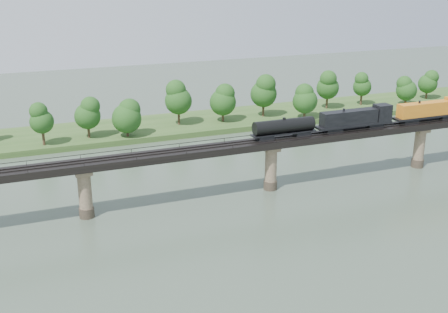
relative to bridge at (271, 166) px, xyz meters
name	(u,v)px	position (x,y,z in m)	size (l,w,h in m)	color
ground	(345,250)	(0.00, -30.00, -5.46)	(400.00, 400.00, 0.00)	#374638
far_bank	(193,124)	(0.00, 55.00, -4.66)	(300.00, 24.00, 1.60)	#2F4E1F
bridge	(271,166)	(0.00, 0.00, 0.00)	(236.00, 30.00, 11.50)	#473A2D
bridge_superstructure	(272,138)	(0.00, 0.00, 6.33)	(220.00, 4.90, 0.75)	black
far_treeline	(170,104)	(-8.21, 50.52, 3.37)	(289.06, 17.54, 13.60)	#382619
freight_train	(405,113)	(34.75, 0.00, 8.55)	(76.34, 2.97, 5.25)	black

